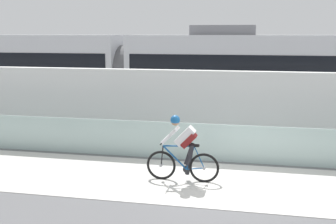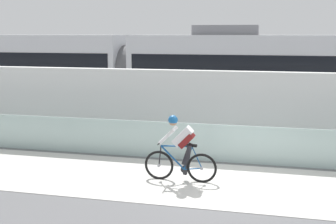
# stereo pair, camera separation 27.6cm
# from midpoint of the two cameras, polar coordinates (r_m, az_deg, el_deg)

# --- Properties ---
(ground_plane) EXTENTS (200.00, 200.00, 0.00)m
(ground_plane) POSITION_cam_midpoint_polar(r_m,az_deg,el_deg) (10.64, 7.52, -9.25)
(ground_plane) COLOR slate
(bike_path_deck) EXTENTS (32.00, 3.20, 0.01)m
(bike_path_deck) POSITION_cam_midpoint_polar(r_m,az_deg,el_deg) (10.64, 7.52, -9.22)
(bike_path_deck) COLOR silver
(bike_path_deck) RESTS_ON ground
(glass_parapet) EXTENTS (32.00, 0.05, 1.05)m
(glass_parapet) POSITION_cam_midpoint_polar(r_m,az_deg,el_deg) (12.26, 8.29, -4.09)
(glass_parapet) COLOR #ADC6C1
(glass_parapet) RESTS_ON ground
(concrete_barrier_wall) EXTENTS (32.00, 0.36, 2.37)m
(concrete_barrier_wall) POSITION_cam_midpoint_polar(r_m,az_deg,el_deg) (13.89, 8.87, 0.36)
(concrete_barrier_wall) COLOR white
(concrete_barrier_wall) RESTS_ON ground
(tram_rail_near) EXTENTS (32.00, 0.08, 0.01)m
(tram_rail_near) POSITION_cam_midpoint_polar(r_m,az_deg,el_deg) (16.54, 9.27, -2.26)
(tram_rail_near) COLOR #595654
(tram_rail_near) RESTS_ON ground
(tram_rail_far) EXTENTS (32.00, 0.08, 0.01)m
(tram_rail_far) POSITION_cam_midpoint_polar(r_m,az_deg,el_deg) (17.95, 9.51, -1.29)
(tram_rail_far) COLOR #595654
(tram_rail_far) RESTS_ON ground
(tram) EXTENTS (22.56, 2.54, 3.81)m
(tram) POSITION_cam_midpoint_polar(r_m,az_deg,el_deg) (17.80, -5.72, 4.85)
(tram) COLOR silver
(tram) RESTS_ON ground
(cyclist_on_bike) EXTENTS (1.77, 0.58, 1.61)m
(cyclist_on_bike) POSITION_cam_midpoint_polar(r_m,az_deg,el_deg) (10.56, 1.18, -4.87)
(cyclist_on_bike) COLOR black
(cyclist_on_bike) RESTS_ON ground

